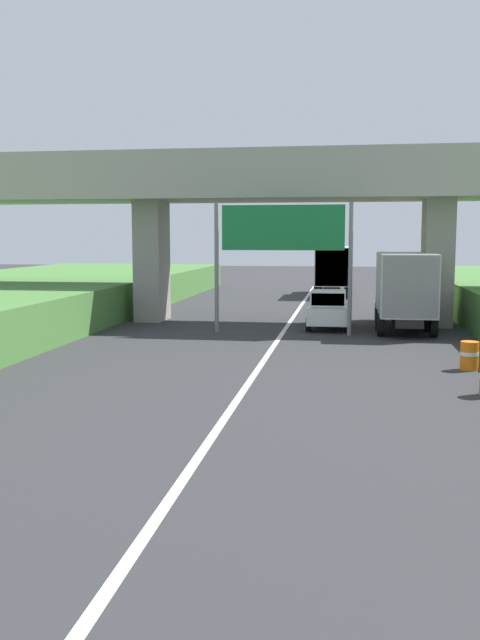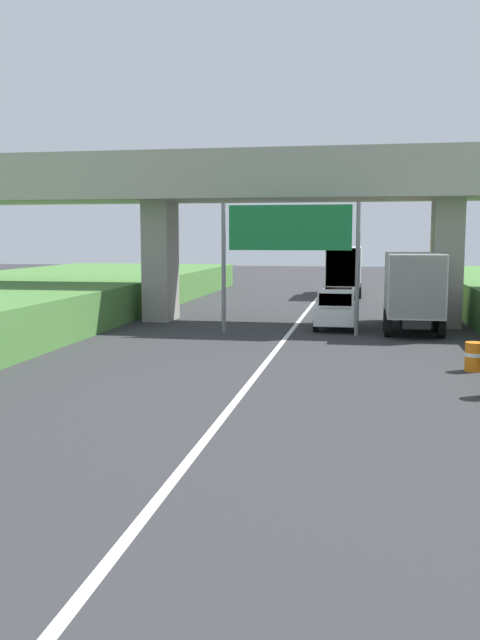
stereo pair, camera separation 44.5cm
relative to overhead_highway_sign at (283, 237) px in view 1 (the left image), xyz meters
name	(u,v)px [view 1 (the left image)]	position (x,y,z in m)	size (l,w,h in m)	color
lane_centre_stripe	(275,345)	(0.00, -3.07, -4.13)	(0.20, 95.88, 0.01)	white
overpass_bridge	(291,195)	(0.00, 3.91, 1.99)	(40.00, 4.80, 8.07)	#9E998E
overhead_highway_sign	(283,237)	(0.00, 0.00, 0.00)	(5.88, 0.18, 5.57)	slate
truck_yellow	(404,287)	(5.23, 2.22, -2.21)	(2.44, 7.30, 3.44)	black
truck_orange	(333,268)	(1.72, 20.04, -2.21)	(2.44, 7.30, 3.44)	black
car_white	(328,309)	(1.90, 2.18, -3.28)	(1.86, 4.10, 1.72)	silver
construction_barrel_5	(469,355)	(6.54, -7.22, -3.68)	(0.57, 0.57, 0.90)	orange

